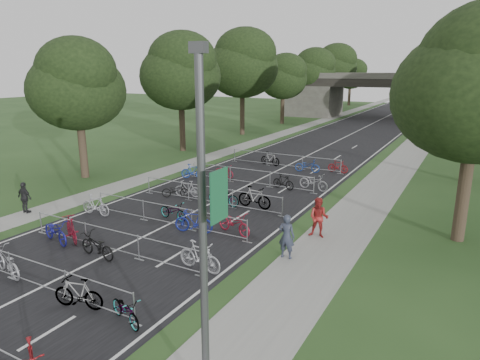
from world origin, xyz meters
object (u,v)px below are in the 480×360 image
Objects in this scene: overpass_bridge at (384,96)px; pedestrian_a at (287,237)px; pedestrian_b at (319,218)px; pedestrian_c at (25,198)px; lamppost at (204,235)px.

overpass_bridge is 16.24× the size of pedestrian_a.
pedestrian_b reaches higher than pedestrian_c.
overpass_bridge is 3.78× the size of lamppost.
pedestrian_a is at bearing 100.39° from lamppost.
pedestrian_b is at bearing 95.64° from lamppost.
overpass_bridge is 56.86m from pedestrian_c.
lamppost reaches higher than pedestrian_c.
pedestrian_b is at bearing -164.10° from pedestrian_c.
lamppost is 4.28× the size of pedestrian_b.
pedestrian_a is at bearing -82.91° from overpass_bridge.
pedestrian_c is (-7.98, -56.24, -2.66)m from overpass_bridge.
lamppost reaches higher than pedestrian_a.
overpass_bridge is 17.80× the size of pedestrian_c.
lamppost reaches higher than overpass_bridge.
pedestrian_c is (-14.78, -1.58, -0.08)m from pedestrian_a.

